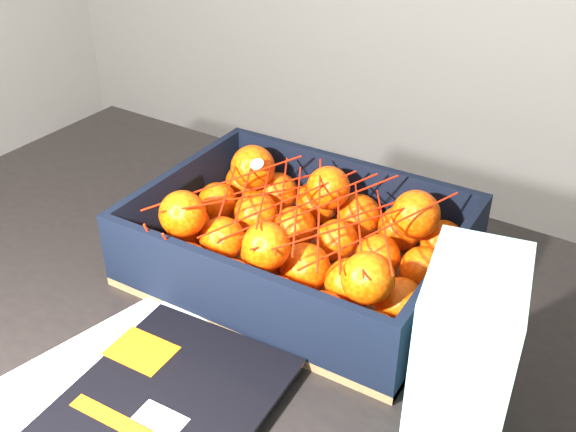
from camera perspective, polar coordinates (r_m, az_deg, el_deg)
The scene contains 6 objects.
table at distance 0.98m, azimuth -5.63°, elevation -11.61°, with size 1.23×0.84×0.75m.
magazine_stack at distance 0.79m, azimuth -12.67°, elevation -14.89°, with size 0.32×0.32×0.02m.
produce_crate at distance 0.94m, azimuth 0.95°, elevation -3.16°, with size 0.42×0.32×0.11m.
clementine_heap at distance 0.93m, azimuth 0.85°, elevation -2.01°, with size 0.40×0.30×0.12m.
mesh_net at distance 0.89m, azimuth 0.48°, elevation 0.76°, with size 0.35×0.28×0.09m.
retail_carton at distance 0.70m, azimuth 14.62°, elevation -11.23°, with size 0.09×0.14×0.20m, color white.
Camera 1 is at (0.59, -0.41, 1.32)m, focal length 42.30 mm.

